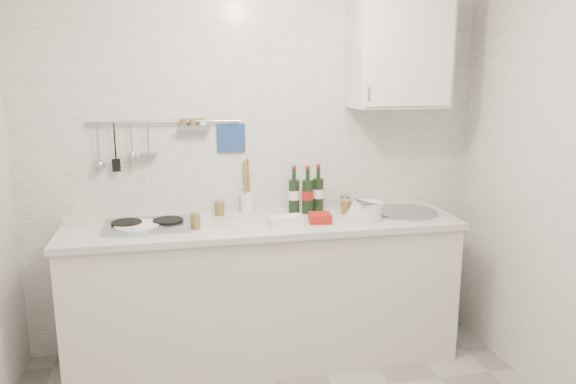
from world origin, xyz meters
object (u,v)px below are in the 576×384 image
at_px(wall_cabinet, 399,52).
at_px(plate_stack_sink, 365,211).
at_px(plate_stack_hob, 136,227).
at_px(utensil_crock, 247,199).
at_px(wine_bottles, 307,189).

bearing_deg(wall_cabinet, plate_stack_sink, -143.48).
bearing_deg(plate_stack_sink, plate_stack_hob, 178.79).
relative_size(wall_cabinet, plate_stack_sink, 2.78).
relative_size(plate_stack_sink, utensil_crock, 0.70).
distance_m(plate_stack_hob, utensil_crock, 0.76).
relative_size(plate_stack_sink, wine_bottles, 0.81).
distance_m(wall_cabinet, utensil_crock, 1.36).
xyz_separation_m(plate_stack_hob, wine_bottles, (1.08, 0.21, 0.14)).
height_order(wall_cabinet, wine_bottles, wall_cabinet).
xyz_separation_m(wall_cabinet, utensil_crock, (-0.97, 0.13, -0.95)).
bearing_deg(utensil_crock, plate_stack_hob, -156.79).
distance_m(wall_cabinet, wine_bottles, 1.05).
xyz_separation_m(wall_cabinet, wine_bottles, (-0.59, 0.04, -0.87)).
relative_size(plate_stack_hob, wine_bottles, 0.90).
bearing_deg(utensil_crock, wine_bottles, -13.33).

